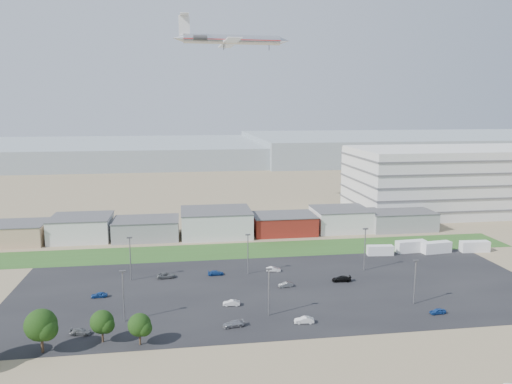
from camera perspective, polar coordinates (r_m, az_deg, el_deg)
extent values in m
plane|color=#847154|center=(96.65, 2.15, -15.37)|extent=(700.00, 700.00, 0.00)
cube|color=black|center=(115.62, 2.78, -11.03)|extent=(120.00, 50.00, 0.01)
cube|color=#2C541F|center=(144.86, -1.66, -6.69)|extent=(160.00, 16.00, 0.02)
cube|color=silver|center=(211.83, 21.76, 1.33)|extent=(80.00, 40.00, 25.00)
imported|color=navy|center=(108.88, 20.05, -12.68)|extent=(3.34, 1.53, 1.11)
imported|color=#A5A5AA|center=(97.23, -2.61, -14.83)|extent=(4.28, 2.21, 1.19)
imported|color=silver|center=(106.61, -2.83, -12.55)|extent=(3.66, 1.59, 1.17)
imported|color=navy|center=(115.86, -17.49, -11.14)|extent=(3.54, 1.54, 1.19)
imported|color=navy|center=(124.73, -4.61, -9.20)|extent=(4.01, 1.82, 1.14)
imported|color=#595B5E|center=(116.83, 3.41, -10.52)|extent=(3.52, 1.62, 1.12)
imported|color=#595B5E|center=(124.27, -10.24, -9.37)|extent=(4.78, 2.64, 1.27)
imported|color=#595B5E|center=(99.49, -19.39, -14.83)|extent=(3.98, 1.98, 1.11)
imported|color=silver|center=(127.02, 2.00, -8.80)|extent=(3.77, 1.75, 1.20)
imported|color=black|center=(121.78, 9.74, -9.74)|extent=(4.69, 2.27, 1.32)
imported|color=silver|center=(99.06, 5.52, -14.36)|extent=(3.88, 1.70, 1.24)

